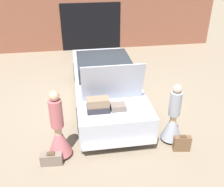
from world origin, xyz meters
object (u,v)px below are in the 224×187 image
object	(u,v)px
car	(105,83)
person_left	(59,134)
suitcase_beside_left_person	(51,159)
suitcase_beside_right_person	(182,143)
person_right	(173,121)

from	to	relation	value
car	person_left	world-z (taller)	car
suitcase_beside_left_person	person_left	bearing A→B (deg)	53.97
car	suitcase_beside_left_person	size ratio (longest dim) A/B	10.38
car	person_left	xyz separation A→B (m)	(-1.40, -2.45, 0.02)
car	suitcase_beside_right_person	size ratio (longest dim) A/B	11.92
person_left	suitcase_beside_right_person	bearing A→B (deg)	91.93
person_right	suitcase_beside_right_person	xyz separation A→B (m)	(0.11, -0.43, -0.37)
person_left	suitcase_beside_left_person	world-z (taller)	person_left
person_right	suitcase_beside_left_person	bearing A→B (deg)	92.35
car	suitcase_beside_left_person	bearing A→B (deg)	-120.47
car	suitcase_beside_right_person	bearing A→B (deg)	-60.94
car	suitcase_beside_right_person	distance (m)	3.16
car	person_left	bearing A→B (deg)	-119.80
person_left	suitcase_beside_left_person	size ratio (longest dim) A/B	3.47
person_right	suitcase_beside_right_person	world-z (taller)	person_right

